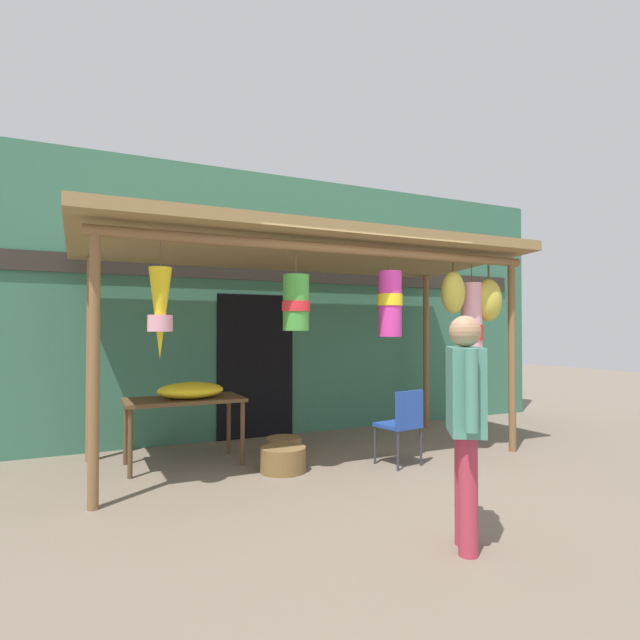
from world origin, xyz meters
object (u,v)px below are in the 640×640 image
(wicker_basket_by_table, at_px, (283,459))
(display_table, at_px, (184,405))
(customer_foreground, at_px, (465,412))
(flower_heap_on_table, at_px, (192,390))
(folding_chair, at_px, (403,420))
(wicker_basket_spare, at_px, (284,446))

(wicker_basket_by_table, bearing_deg, display_table, 141.14)
(display_table, relative_size, customer_foreground, 0.80)
(flower_heap_on_table, bearing_deg, wicker_basket_by_table, -38.39)
(folding_chair, xyz_separation_m, wicker_basket_spare, (-1.01, 1.01, -0.40))
(wicker_basket_by_table, bearing_deg, flower_heap_on_table, 141.61)
(flower_heap_on_table, bearing_deg, display_table, 136.34)
(folding_chair, height_order, wicker_basket_by_table, folding_chair)
(display_table, height_order, flower_heap_on_table, flower_heap_on_table)
(display_table, distance_m, customer_foreground, 3.34)
(flower_heap_on_table, xyz_separation_m, wicker_basket_spare, (1.09, -0.01, -0.73))
(wicker_basket_by_table, xyz_separation_m, wicker_basket_spare, (0.26, 0.65, -0.02))
(flower_heap_on_table, relative_size, wicker_basket_spare, 1.72)
(wicker_basket_spare, bearing_deg, folding_chair, -44.87)
(flower_heap_on_table, distance_m, wicker_basket_by_table, 1.27)
(flower_heap_on_table, distance_m, wicker_basket_spare, 1.31)
(folding_chair, height_order, wicker_basket_spare, folding_chair)
(wicker_basket_by_table, distance_m, customer_foreground, 2.50)
(wicker_basket_by_table, relative_size, customer_foreground, 0.30)
(wicker_basket_spare, height_order, customer_foreground, customer_foreground)
(wicker_basket_by_table, height_order, wicker_basket_spare, wicker_basket_by_table)
(display_table, xyz_separation_m, wicker_basket_spare, (1.16, -0.08, -0.55))
(wicker_basket_spare, bearing_deg, display_table, 176.11)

